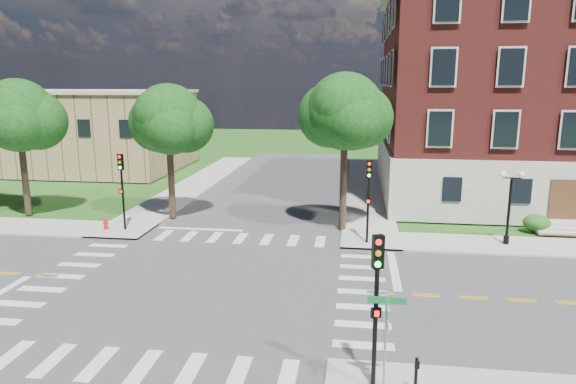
# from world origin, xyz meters

# --- Properties ---
(ground) EXTENTS (160.00, 160.00, 0.00)m
(ground) POSITION_xyz_m (0.00, 0.00, 0.00)
(ground) COLOR #224E16
(ground) RESTS_ON ground
(road_ew) EXTENTS (90.00, 12.00, 0.01)m
(road_ew) POSITION_xyz_m (0.00, 0.00, 0.01)
(road_ew) COLOR #3D3D3F
(road_ew) RESTS_ON ground
(road_ns) EXTENTS (12.00, 90.00, 0.01)m
(road_ns) POSITION_xyz_m (0.00, 0.00, 0.01)
(road_ns) COLOR #3D3D3F
(road_ns) RESTS_ON ground
(sidewalk_ne) EXTENTS (34.00, 34.00, 0.12)m
(sidewalk_ne) POSITION_xyz_m (15.38, 15.38, 0.06)
(sidewalk_ne) COLOR #9E9B93
(sidewalk_ne) RESTS_ON ground
(sidewalk_nw) EXTENTS (34.00, 34.00, 0.12)m
(sidewalk_nw) POSITION_xyz_m (-15.38, 15.38, 0.06)
(sidewalk_nw) COLOR #9E9B93
(sidewalk_nw) RESTS_ON ground
(crosswalk_east) EXTENTS (2.20, 10.20, 0.02)m
(crosswalk_east) POSITION_xyz_m (7.20, 0.00, 0.00)
(crosswalk_east) COLOR silver
(crosswalk_east) RESTS_ON ground
(stop_bar_east) EXTENTS (0.40, 5.50, 0.00)m
(stop_bar_east) POSITION_xyz_m (8.80, 3.00, 0.00)
(stop_bar_east) COLOR silver
(stop_bar_east) RESTS_ON ground
(secondary_building) EXTENTS (20.40, 15.40, 8.30)m
(secondary_building) POSITION_xyz_m (-22.00, 30.00, 4.28)
(secondary_building) COLOR #A28359
(secondary_building) RESTS_ON ground
(tree_b) EXTENTS (4.94, 4.94, 9.37)m
(tree_b) POSITION_xyz_m (-15.92, 10.42, 6.99)
(tree_b) COLOR black
(tree_b) RESTS_ON ground
(tree_c) EXTENTS (4.67, 4.67, 9.05)m
(tree_c) POSITION_xyz_m (-5.61, 11.02, 6.80)
(tree_c) COLOR black
(tree_c) RESTS_ON ground
(tree_d) EXTENTS (4.71, 4.71, 9.73)m
(tree_d) POSITION_xyz_m (6.02, 9.76, 7.45)
(tree_d) COLOR black
(tree_d) RESTS_ON ground
(traffic_signal_se) EXTENTS (0.38, 0.45, 4.80)m
(traffic_signal_se) POSITION_xyz_m (7.46, -7.49, 3.19)
(traffic_signal_se) COLOR black
(traffic_signal_se) RESTS_ON ground
(traffic_signal_ne) EXTENTS (0.33, 0.37, 4.80)m
(traffic_signal_ne) POSITION_xyz_m (7.51, 7.04, 3.19)
(traffic_signal_ne) COLOR black
(traffic_signal_ne) RESTS_ON ground
(traffic_signal_nw) EXTENTS (0.35, 0.39, 4.80)m
(traffic_signal_nw) POSITION_xyz_m (-7.57, 7.77, 3.19)
(traffic_signal_nw) COLOR black
(traffic_signal_nw) RESTS_ON ground
(twin_lamp_west) EXTENTS (1.36, 0.36, 4.23)m
(twin_lamp_west) POSITION_xyz_m (15.43, 7.86, 2.52)
(twin_lamp_west) COLOR black
(twin_lamp_west) RESTS_ON ground
(street_sign_pole) EXTENTS (1.10, 1.10, 3.10)m
(street_sign_pole) POSITION_xyz_m (7.75, -7.87, 2.31)
(street_sign_pole) COLOR gray
(street_sign_pole) RESTS_ON ground
(push_button_post) EXTENTS (0.14, 0.21, 1.20)m
(push_button_post) POSITION_xyz_m (8.68, -7.77, 0.80)
(push_button_post) COLOR black
(push_button_post) RESTS_ON ground
(fire_hydrant) EXTENTS (0.35, 0.35, 0.75)m
(fire_hydrant) POSITION_xyz_m (-8.78, 7.64, 0.46)
(fire_hydrant) COLOR #B11D0D
(fire_hydrant) RESTS_ON ground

